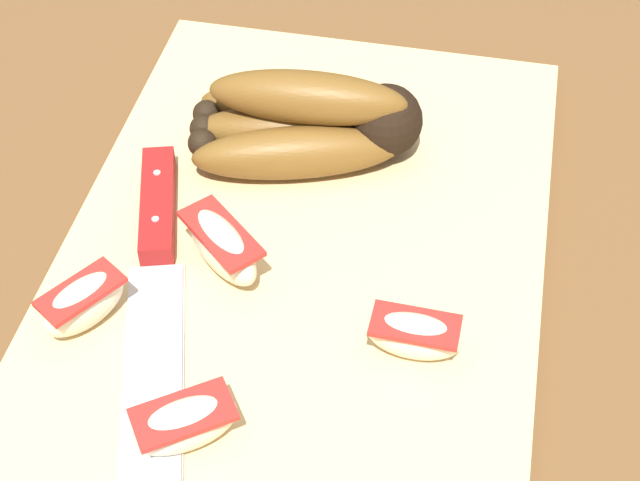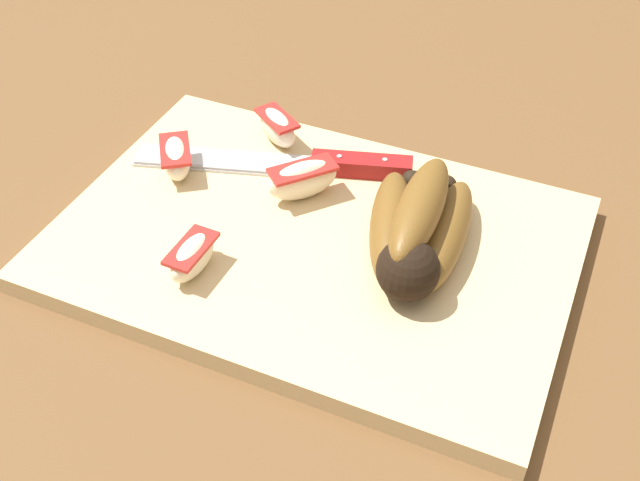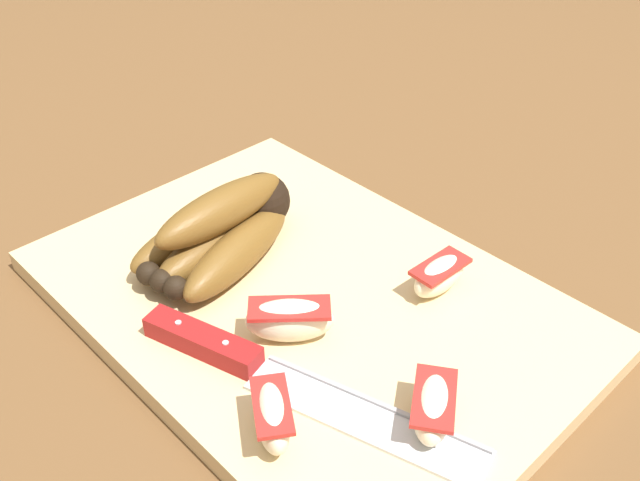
# 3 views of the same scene
# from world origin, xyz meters

# --- Properties ---
(ground_plane) EXTENTS (6.00, 6.00, 0.00)m
(ground_plane) POSITION_xyz_m (0.00, 0.00, 0.00)
(ground_plane) COLOR brown
(cutting_board) EXTENTS (0.46, 0.32, 0.02)m
(cutting_board) POSITION_xyz_m (0.00, -0.01, 0.01)
(cutting_board) COLOR #DBBC84
(cutting_board) RESTS_ON ground_plane
(banana_bunch) EXTENTS (0.11, 0.17, 0.07)m
(banana_bunch) POSITION_xyz_m (0.09, 0.01, 0.05)
(banana_bunch) COLOR black
(banana_bunch) RESTS_ON cutting_board
(chefs_knife) EXTENTS (0.28, 0.11, 0.02)m
(chefs_knife) POSITION_xyz_m (-0.04, 0.08, 0.03)
(chefs_knife) COLOR silver
(chefs_knife) RESTS_ON cutting_board
(apple_wedge_near) EXTENTS (0.06, 0.05, 0.04)m
(apple_wedge_near) POSITION_xyz_m (-0.09, 0.11, 0.04)
(apple_wedge_near) COLOR #F4E5C1
(apple_wedge_near) RESTS_ON cutting_board
(apple_wedge_middle) EXTENTS (0.06, 0.07, 0.03)m
(apple_wedge_middle) POSITION_xyz_m (-0.16, 0.03, 0.04)
(apple_wedge_middle) COLOR #F4E5C1
(apple_wedge_middle) RESTS_ON cutting_board
(apple_wedge_far) EXTENTS (0.07, 0.07, 0.04)m
(apple_wedge_far) POSITION_xyz_m (-0.03, 0.04, 0.04)
(apple_wedge_far) COLOR #F4E5C1
(apple_wedge_far) RESTS_ON cutting_board
(apple_wedge_extra) EXTENTS (0.03, 0.06, 0.03)m
(apple_wedge_extra) POSITION_xyz_m (-0.08, -0.09, 0.04)
(apple_wedge_extra) COLOR #F4E5C1
(apple_wedge_extra) RESTS_ON cutting_board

